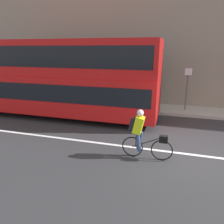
% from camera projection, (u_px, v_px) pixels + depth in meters
% --- Properties ---
extents(ground_plane, '(80.00, 80.00, 0.00)m').
position_uv_depth(ground_plane, '(191.00, 155.00, 7.33)').
color(ground_plane, '#2D2D30').
extents(road_center_line, '(50.00, 0.14, 0.01)m').
position_uv_depth(road_center_line, '(191.00, 154.00, 7.35)').
color(road_center_line, silver).
rests_on(road_center_line, ground_plane).
extents(sidewalk_curb, '(60.00, 1.97, 0.15)m').
position_uv_depth(sidewalk_curb, '(186.00, 111.00, 12.21)').
color(sidewalk_curb, '#A8A399').
rests_on(sidewalk_curb, ground_plane).
extents(building_facade, '(60.00, 0.30, 9.81)m').
position_uv_depth(building_facade, '(194.00, 20.00, 11.89)').
color(building_facade, gray).
rests_on(building_facade, ground_plane).
extents(bus, '(9.36, 2.57, 3.84)m').
position_uv_depth(bus, '(65.00, 75.00, 10.93)').
color(bus, black).
rests_on(bus, ground_plane).
extents(cyclist_on_bike, '(1.63, 0.32, 1.62)m').
position_uv_depth(cyclist_on_bike, '(142.00, 132.00, 6.92)').
color(cyclist_on_bike, black).
rests_on(cyclist_on_bike, ground_plane).
extents(street_sign_post, '(0.36, 0.09, 2.33)m').
position_uv_depth(street_sign_post, '(187.00, 87.00, 11.75)').
color(street_sign_post, '#59595B').
rests_on(street_sign_post, sidewalk_curb).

